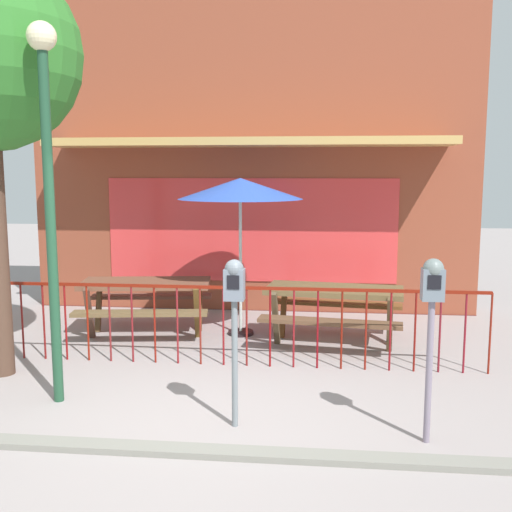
# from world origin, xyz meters

# --- Properties ---
(ground) EXTENTS (40.00, 40.00, 0.00)m
(ground) POSITION_xyz_m (0.00, 0.00, 0.00)
(ground) COLOR gray
(pub_storefront) EXTENTS (7.34, 1.43, 5.53)m
(pub_storefront) POSITION_xyz_m (0.00, 4.77, 2.75)
(pub_storefront) COLOR #4F201E
(pub_storefront) RESTS_ON ground
(patio_fence_front) EXTENTS (6.19, 0.04, 0.97)m
(patio_fence_front) POSITION_xyz_m (0.00, 1.66, 0.66)
(patio_fence_front) COLOR maroon
(patio_fence_front) RESTS_ON ground
(picnic_table_left) EXTENTS (1.96, 1.59, 0.79)m
(picnic_table_left) POSITION_xyz_m (-1.31, 2.90, 0.61)
(picnic_table_left) COLOR brown
(picnic_table_left) RESTS_ON ground
(picnic_table_right) EXTENTS (1.96, 1.58, 0.79)m
(picnic_table_right) POSITION_xyz_m (1.33, 2.69, 0.61)
(picnic_table_right) COLOR brown
(picnic_table_right) RESTS_ON ground
(patio_umbrella) EXTENTS (1.74, 1.74, 2.22)m
(patio_umbrella) POSITION_xyz_m (0.03, 3.04, 2.06)
(patio_umbrella) COLOR black
(patio_umbrella) RESTS_ON ground
(parking_meter_near) EXTENTS (0.18, 0.17, 1.54)m
(parking_meter_near) POSITION_xyz_m (0.38, -0.05, 1.19)
(parking_meter_near) COLOR slate
(parking_meter_near) RESTS_ON ground
(parking_meter_far) EXTENTS (0.18, 0.17, 1.60)m
(parking_meter_far) POSITION_xyz_m (2.07, -0.21, 1.24)
(parking_meter_far) COLOR gray
(parking_meter_far) RESTS_ON ground
(street_lamp) EXTENTS (0.28, 0.28, 3.70)m
(street_lamp) POSITION_xyz_m (-1.49, 0.36, 2.44)
(street_lamp) COLOR #1F472F
(street_lamp) RESTS_ON ground
(curb_edge) EXTENTS (10.28, 0.20, 0.11)m
(curb_edge) POSITION_xyz_m (0.00, -0.64, 0.00)
(curb_edge) COLOR gray
(curb_edge) RESTS_ON ground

